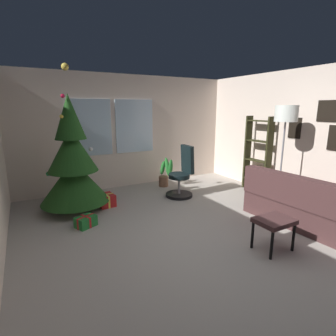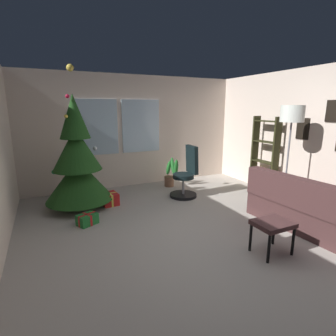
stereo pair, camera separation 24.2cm
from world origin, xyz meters
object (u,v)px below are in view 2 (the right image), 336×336
Objects in this scene: gift_box_red at (110,199)px; bookshelf at (264,160)px; potted_plant at (171,174)px; floor_lamp at (292,121)px; couch at (330,213)px; gift_box_green at (87,219)px; holiday_tree at (78,163)px; footstool at (273,226)px; office_chair at (186,177)px.

bookshelf reaches higher than gift_box_red.
floor_lamp is at bearing -61.25° from potted_plant.
gift_box_green is (-3.26, 1.78, -0.19)m from couch.
couch is at bearing -28.57° from gift_box_green.
couch is 1.95m from bookshelf.
footstool is at bearing -53.38° from holiday_tree.
potted_plant is (2.13, 1.33, 0.20)m from gift_box_green.
gift_box_red is (0.53, -0.07, -0.73)m from holiday_tree.
couch is 5.57× the size of gift_box_green.
office_chair is at bearing -7.48° from holiday_tree.
bookshelf reaches higher than office_chair.
holiday_tree is at bearing -166.14° from potted_plant.
couch is at bearing 4.37° from footstool.
potted_plant is (0.04, 0.80, -0.12)m from office_chair.
holiday_tree is 7.03× the size of gift_box_green.
footstool is 2.09m from floor_lamp.
couch is at bearing -104.91° from bookshelf.
couch is at bearing -38.41° from holiday_tree.
gift_box_red is 0.90m from gift_box_green.
potted_plant is at bearing 110.00° from couch.
gift_box_green is at bearing 136.80° from footstool.
office_chair is at bearing -92.81° from potted_plant.
floor_lamp is at bearing 85.13° from couch.
footstool reaches higher than gift_box_red.
footstool is 0.67× the size of potted_plant.
footstool is (-1.27, -0.10, 0.09)m from couch.
couch is 4.20m from holiday_tree.
holiday_tree reaches higher than bookshelf.
office_chair is 1.53× the size of potted_plant.
gift_box_green is at bearing 165.38° from floor_lamp.
potted_plant is (-1.13, 3.11, 0.01)m from couch.
potted_plant is at bearing 141.86° from bookshelf.
office_chair is (0.10, 2.41, 0.04)m from footstool.
floor_lamp is (1.34, 1.00, 1.24)m from footstool.
potted_plant is (-1.21, 2.20, -1.32)m from floor_lamp.
bookshelf reaches higher than potted_plant.
holiday_tree is 7.02× the size of gift_box_red.
couch reaches higher than potted_plant.
couch reaches higher than gift_box_green.
holiday_tree is at bearing 153.29° from floor_lamp.
floor_lamp is (1.25, -1.41, 1.20)m from office_chair.
couch is 0.79× the size of holiday_tree.
couch is 1.22× the size of bookshelf.
potted_plant is at bearing 13.86° from holiday_tree.
holiday_tree is at bearing 171.93° from gift_box_red.
couch is 4.29× the size of footstool.
floor_lamp reaches higher than gift_box_green.
couch is 3.31m from potted_plant.
gift_box_green is 0.52× the size of potted_plant.
gift_box_green is (-0.00, -0.81, -0.76)m from holiday_tree.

